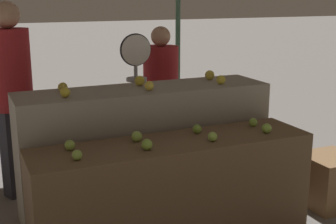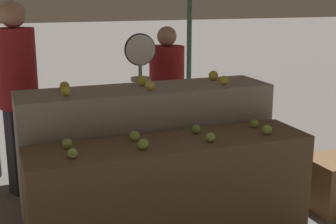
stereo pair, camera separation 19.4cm
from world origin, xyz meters
name	(u,v)px [view 1 (the left image)]	position (x,y,z in m)	size (l,w,h in m)	color
display_counter_front	(174,191)	(0.00, 0.00, 0.40)	(2.18, 0.55, 0.80)	brown
display_counter_back	(146,149)	(0.00, 0.60, 0.55)	(2.18, 0.55, 1.10)	gray
apple_front_0	(77,155)	(-0.76, -0.11, 0.84)	(0.07, 0.07, 0.07)	#8EB247
apple_front_1	(147,145)	(-0.26, -0.11, 0.84)	(0.08, 0.08, 0.08)	#84AD3D
apple_front_2	(213,137)	(0.26, -0.12, 0.84)	(0.07, 0.07, 0.07)	#8EB247
apple_front_3	(267,128)	(0.76, -0.10, 0.84)	(0.08, 0.08, 0.08)	#84AD3D
apple_front_4	(70,145)	(-0.76, 0.11, 0.84)	(0.07, 0.07, 0.07)	#8EB247
apple_front_5	(137,136)	(-0.26, 0.11, 0.84)	(0.08, 0.08, 0.08)	#8EB247
apple_front_6	(197,129)	(0.25, 0.12, 0.84)	(0.07, 0.07, 0.07)	#7AA338
apple_front_7	(253,122)	(0.77, 0.10, 0.84)	(0.07, 0.07, 0.07)	#84AD3D
apple_back_0	(65,92)	(-0.70, 0.50, 1.14)	(0.08, 0.08, 0.08)	gold
apple_back_1	(149,86)	(-0.01, 0.49, 1.14)	(0.08, 0.08, 0.08)	yellow
apple_back_2	(221,80)	(0.68, 0.48, 1.14)	(0.08, 0.08, 0.08)	gold
apple_back_3	(63,87)	(-0.68, 0.71, 1.14)	(0.08, 0.08, 0.08)	gold
apple_back_4	(140,81)	(-0.01, 0.71, 1.15)	(0.09, 0.09, 0.09)	gold
apple_back_5	(210,75)	(0.69, 0.72, 1.15)	(0.09, 0.09, 0.09)	yellow
produce_scale	(136,75)	(0.12, 1.15, 1.12)	(0.31, 0.20, 1.52)	#99999E
person_vendor_at_scale	(161,90)	(0.50, 1.44, 0.89)	(0.41, 0.41, 1.56)	#2D2D38
person_customer_left	(12,86)	(-1.01, 1.36, 1.06)	(0.47, 0.47, 1.82)	#2D2D38
wooden_crate_side	(329,180)	(1.55, -0.01, 0.23)	(0.47, 0.47, 0.47)	olive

